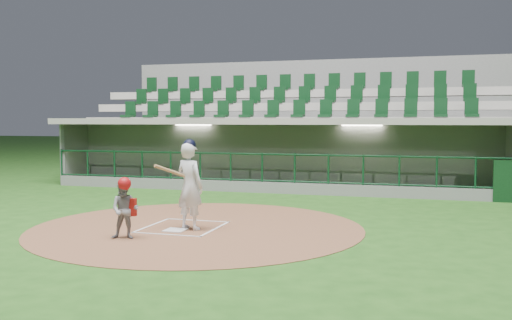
% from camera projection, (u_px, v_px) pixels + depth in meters
% --- Properties ---
extents(ground, '(120.00, 120.00, 0.00)m').
position_uv_depth(ground, '(188.00, 225.00, 12.68)').
color(ground, '#1E4915').
rests_on(ground, ground).
extents(dirt_circle, '(7.20, 7.20, 0.01)m').
position_uv_depth(dirt_circle, '(198.00, 227.00, 12.40)').
color(dirt_circle, brown).
rests_on(dirt_circle, ground).
extents(home_plate, '(0.43, 0.43, 0.02)m').
position_uv_depth(home_plate, '(175.00, 230.00, 12.01)').
color(home_plate, silver).
rests_on(home_plate, dirt_circle).
extents(batter_box_chalk, '(1.55, 1.80, 0.01)m').
position_uv_depth(batter_box_chalk, '(183.00, 227.00, 12.39)').
color(batter_box_chalk, white).
rests_on(batter_box_chalk, ground).
extents(dugout_structure, '(16.40, 3.70, 3.00)m').
position_uv_depth(dugout_structure, '(278.00, 159.00, 20.09)').
color(dugout_structure, slate).
rests_on(dugout_structure, ground).
extents(seating_deck, '(17.00, 6.72, 5.15)m').
position_uv_depth(seating_deck, '(296.00, 143.00, 23.00)').
color(seating_deck, slate).
rests_on(seating_deck, ground).
extents(batter, '(0.93, 0.96, 1.93)m').
position_uv_depth(batter, '(190.00, 185.00, 12.09)').
color(batter, silver).
rests_on(batter, dirt_circle).
extents(catcher, '(0.65, 0.57, 1.22)m').
position_uv_depth(catcher, '(125.00, 208.00, 11.15)').
color(catcher, gray).
rests_on(catcher, dirt_circle).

